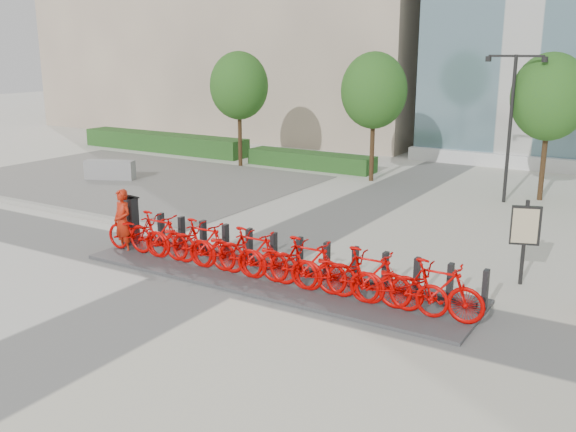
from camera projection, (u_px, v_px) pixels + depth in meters
The scene contains 27 objects.
ground at pixel (220, 272), 15.32m from camera, with size 120.00×120.00×0.00m, color beige.
gravel_patch at pixel (129, 180), 26.15m from camera, with size 14.00×14.00×0.00m, color #52504B.
curb at pixel (21, 203), 21.93m from camera, with size 14.00×0.25×0.15m, color #A2A197.
hedge_a at pixel (164, 142), 33.43m from camera, with size 10.00×1.40×0.90m, color #173C10.
hedge_b at pixel (311, 160), 28.65m from camera, with size 6.00×1.20×0.70m, color #173C10.
tree_0 at pixel (239, 86), 28.36m from camera, with size 2.60×2.60×5.10m.
tree_1 at pixel (374, 91), 25.06m from camera, with size 2.60×2.60×5.10m.
tree_2 at pixel (550, 97), 21.77m from camera, with size 2.60×2.60×5.10m.
streetlamp at pixel (511, 112), 21.57m from camera, with size 2.00×0.20×5.00m.
dock_pad at pixel (272, 277), 14.90m from camera, with size 9.60×2.40×0.08m, color #414244.
dock_rail_posts at pixel (298, 256), 14.96m from camera, with size 8.74×0.50×0.85m, color black, non-canonical shape.
bike_0 at pixel (137, 233), 16.44m from camera, with size 0.70×2.00×1.05m, color #C10200.
bike_1 at pixel (158, 235), 16.06m from camera, with size 0.55×1.94×1.17m, color #C10200.
bike_2 at pixel (180, 241), 15.71m from camera, with size 0.70×2.00×1.05m, color #C10200.
bike_3 at pixel (203, 244), 15.33m from camera, with size 0.55×1.94×1.17m, color #C10200.
bike_4 at pixel (227, 251), 14.98m from camera, with size 0.70×2.00×1.05m, color #C10200.
bike_5 at pixel (252, 253), 14.61m from camera, with size 0.55×1.94×1.17m, color #C10200.
bike_6 at pixel (279, 261), 14.26m from camera, with size 0.70×2.00×1.05m, color #C10200.
bike_7 at pixel (307, 264), 13.88m from camera, with size 0.55×1.94×1.17m, color #C10200.
bike_8 at pixel (337, 273), 13.53m from camera, with size 0.70×2.00×1.05m, color #C10200.
bike_9 at pixel (368, 276), 13.15m from camera, with size 0.55×1.94×1.17m, color #C10200.
bike_10 at pixel (401, 285), 12.80m from camera, with size 0.70×2.00×1.05m, color #C10200.
bike_11 at pixel (436, 289), 12.42m from camera, with size 0.55×1.94×1.17m, color #C10200.
kiosk at pixel (130, 220), 17.14m from camera, with size 0.46×0.40×1.40m.
worker_red at pixel (123, 221), 16.61m from camera, with size 0.62×0.40×1.69m, color #B41E0A.
jersey_barrier at pixel (110, 170), 26.16m from camera, with size 2.02×0.55×0.78m, color gray.
map_sign at pixel (525, 229), 14.24m from camera, with size 0.63×0.31×1.96m.
Camera 1 is at (8.98, -11.48, 5.18)m, focal length 40.00 mm.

